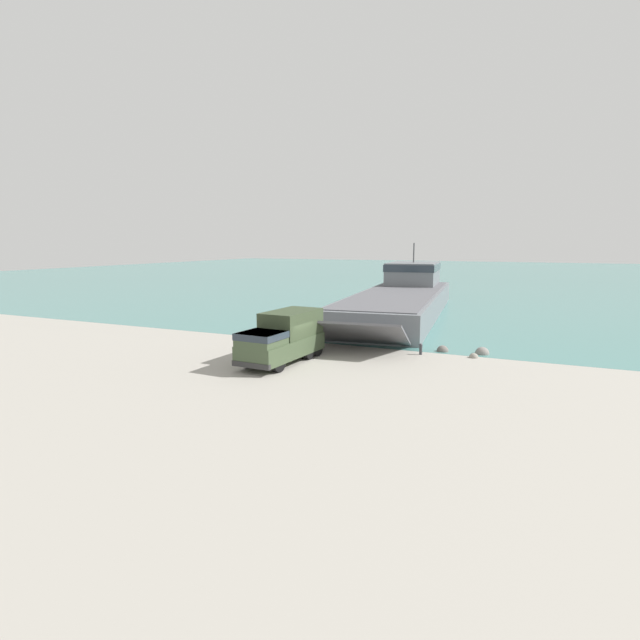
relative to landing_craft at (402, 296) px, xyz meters
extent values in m
plane|color=#9E998E|center=(-0.22, -25.12, -1.83)|extent=(240.00, 240.00, 0.00)
cube|color=#477F7A|center=(-0.22, 70.99, -1.83)|extent=(240.00, 180.00, 0.01)
cube|color=slate|center=(0.26, -2.34, -0.65)|extent=(11.71, 32.71, 2.36)
cube|color=#56565B|center=(0.26, -2.34, 0.56)|extent=(10.91, 31.36, 0.08)
cube|color=slate|center=(-0.96, 8.61, 1.92)|extent=(6.71, 9.54, 2.78)
cube|color=#28333D|center=(-0.96, 8.61, 2.74)|extent=(6.89, 9.65, 0.83)
cylinder|color=#3F3F42|center=(-0.96, 8.61, 4.51)|extent=(0.16, 0.16, 2.40)
cube|color=#56565B|center=(2.30, -20.66, -0.55)|extent=(7.49, 5.67, 2.30)
cube|color=#3D4C33|center=(-0.85, -25.76, -0.86)|extent=(2.90, 7.08, 1.11)
cube|color=#3D4C33|center=(-0.97, -28.05, 0.10)|extent=(2.50, 2.49, 0.79)
cube|color=#28333D|center=(-0.97, -28.05, 0.30)|extent=(2.58, 2.52, 0.40)
cube|color=#344129|center=(-0.78, -24.58, 0.53)|extent=(2.66, 4.52, 1.66)
cube|color=#2D2D2D|center=(-1.03, -29.15, -1.26)|extent=(2.58, 0.38, 0.32)
cylinder|color=black|center=(0.09, -27.97, -1.19)|extent=(0.43, 1.31, 1.29)
cylinder|color=black|center=(-2.02, -27.86, -1.19)|extent=(0.43, 1.31, 1.29)
cylinder|color=black|center=(0.30, -24.22, -1.19)|extent=(0.43, 1.31, 1.29)
cylinder|color=black|center=(-1.81, -24.10, -1.19)|extent=(0.43, 1.31, 1.29)
cylinder|color=black|center=(0.36, -23.12, -1.19)|extent=(0.43, 1.31, 1.29)
cylinder|color=black|center=(-1.75, -23.00, -1.19)|extent=(0.43, 1.31, 1.29)
cylinder|color=#4C4738|center=(-3.29, -25.02, -1.40)|extent=(0.14, 0.14, 0.87)
cylinder|color=#4C4738|center=(-3.11, -25.02, -1.40)|extent=(0.14, 0.14, 0.87)
cube|color=#4C4738|center=(-3.20, -25.02, -0.61)|extent=(0.44, 0.25, 0.69)
sphere|color=tan|center=(-3.20, -25.02, -0.15)|extent=(0.24, 0.24, 0.24)
cube|color=navy|center=(-5.61, 27.25, -1.29)|extent=(6.50, 7.49, 1.09)
cube|color=silver|center=(-5.98, 27.72, -0.14)|extent=(2.53, 2.71, 1.20)
cylinder|color=#333338|center=(6.68, -19.88, -1.53)|extent=(0.20, 0.20, 0.59)
sphere|color=#333338|center=(6.68, -19.88, -1.18)|extent=(0.23, 0.23, 0.23)
sphere|color=gray|center=(10.11, -19.34, -1.83)|extent=(0.61, 0.61, 0.61)
sphere|color=#66605B|center=(7.85, -18.23, -1.83)|extent=(0.83, 0.83, 0.83)
sphere|color=gray|center=(10.49, -17.96, -1.83)|extent=(0.97, 0.97, 0.97)
camera|label=1|loc=(14.11, -53.00, 5.70)|focal=28.00mm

